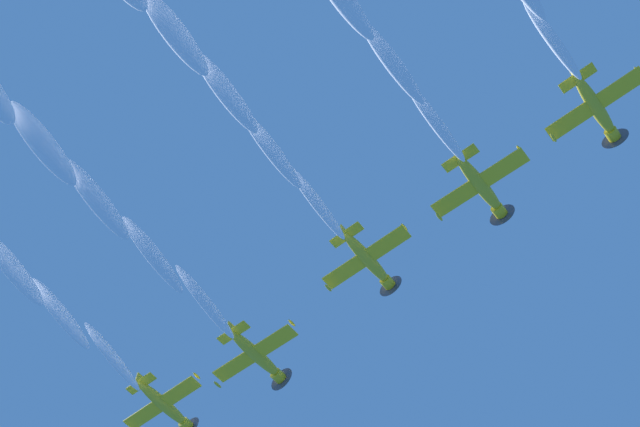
# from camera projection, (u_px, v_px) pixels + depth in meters

# --- Properties ---
(airplane_lead) EXTENTS (8.30, 9.25, 3.06)m
(airplane_lead) POSITION_uv_depth(u_px,v_px,m) (165.00, 406.00, 77.58)
(airplane_lead) COLOR gold
(airplane_left_wingman) EXTENTS (8.27, 9.23, 3.50)m
(airplane_left_wingman) POSITION_uv_depth(u_px,v_px,m) (258.00, 356.00, 72.74)
(airplane_left_wingman) COLOR gold
(airplane_right_wingman) EXTENTS (8.27, 9.25, 3.26)m
(airplane_right_wingman) POSITION_uv_depth(u_px,v_px,m) (369.00, 260.00, 72.73)
(airplane_right_wingman) COLOR gold
(airplane_outer_left) EXTENTS (8.27, 9.22, 3.54)m
(airplane_outer_left) POSITION_uv_depth(u_px,v_px,m) (481.00, 187.00, 68.04)
(airplane_outer_left) COLOR gold
(airplane_outer_right) EXTENTS (8.26, 9.25, 3.36)m
(airplane_outer_right) POSITION_uv_depth(u_px,v_px,m) (596.00, 108.00, 68.13)
(airplane_outer_right) COLOR gold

